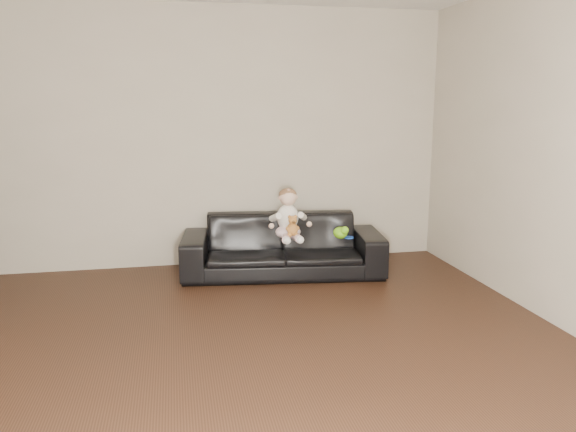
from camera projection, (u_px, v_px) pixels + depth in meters
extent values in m
plane|color=#341E12|center=(232.00, 394.00, 3.24)|extent=(5.50, 5.50, 0.00)
plane|color=#B4AB97|center=(201.00, 138.00, 5.62)|extent=(5.00, 0.00, 5.00)
imported|color=black|center=(282.00, 245.00, 5.49)|extent=(2.01, 0.99, 0.56)
ellipsoid|color=#F8D1D9|center=(288.00, 232.00, 5.38)|extent=(0.26, 0.23, 0.13)
ellipsoid|color=white|center=(288.00, 217.00, 5.36)|extent=(0.22, 0.19, 0.25)
sphere|color=beige|center=(288.00, 197.00, 5.31)|extent=(0.18, 0.18, 0.17)
ellipsoid|color=#8C603F|center=(288.00, 194.00, 5.31)|extent=(0.18, 0.18, 0.12)
cylinder|color=#F8D1D9|center=(286.00, 238.00, 5.22)|extent=(0.09, 0.21, 0.08)
cylinder|color=#F8D1D9|center=(297.00, 237.00, 5.24)|extent=(0.09, 0.21, 0.08)
sphere|color=white|center=(287.00, 241.00, 5.12)|extent=(0.07, 0.07, 0.07)
sphere|color=white|center=(300.00, 240.00, 5.14)|extent=(0.07, 0.07, 0.07)
cylinder|color=white|center=(275.00, 217.00, 5.28)|extent=(0.07, 0.18, 0.11)
cylinder|color=white|center=(302.00, 216.00, 5.33)|extent=(0.07, 0.18, 0.11)
ellipsoid|color=#B27232|center=(292.00, 229.00, 5.22)|extent=(0.12, 0.11, 0.12)
sphere|color=#B27232|center=(293.00, 220.00, 5.19)|extent=(0.10, 0.10, 0.08)
sphere|color=#B27232|center=(289.00, 217.00, 5.18)|extent=(0.04, 0.04, 0.03)
sphere|color=#B27232|center=(296.00, 217.00, 5.20)|extent=(0.04, 0.04, 0.03)
sphere|color=#593819|center=(294.00, 222.00, 5.16)|extent=(0.04, 0.04, 0.03)
ellipsoid|color=#76D519|center=(340.00, 233.00, 5.38)|extent=(0.18, 0.20, 0.11)
sphere|color=red|center=(342.00, 234.00, 5.43)|extent=(0.06, 0.06, 0.06)
cylinder|color=blue|center=(349.00, 237.00, 5.40)|extent=(0.09, 0.09, 0.01)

